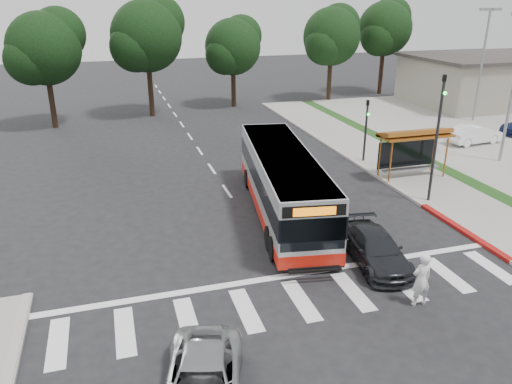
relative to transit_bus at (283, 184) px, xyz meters
name	(u,v)px	position (x,y,z in m)	size (l,w,h in m)	color
ground	(259,239)	(-1.88, -2.28, -1.53)	(140.00, 140.00, 0.00)	black
sidewalk_east	(387,162)	(9.12, 5.72, -1.47)	(4.00, 40.00, 0.12)	gray
curb_east	(358,164)	(7.12, 5.72, -1.46)	(0.30, 40.00, 0.15)	#9E9991
curb_east_red	(463,230)	(7.12, -4.28, -1.46)	(0.32, 6.00, 0.15)	maroon
commercial_building	(486,81)	(28.12, 19.72, 0.67)	(14.00, 10.00, 4.40)	gray
building_roof_cap	(490,57)	(28.12, 19.72, 3.02)	(14.60, 10.60, 0.30)	#383330
crosswalk_ladder	(301,300)	(-1.88, -7.28, -1.53)	(18.00, 2.60, 0.01)	silver
bus_shelter	(414,139)	(8.92, 2.82, 0.82)	(4.20, 1.60, 2.86)	#995419
traffic_signal_ne_tall	(438,129)	(7.72, -0.79, 2.34)	(0.18, 0.37, 6.50)	black
traffic_signal_ne_short	(366,124)	(7.72, 6.21, 0.94)	(0.18, 0.37, 4.00)	black
lot_light_mid	(484,50)	(22.12, 13.72, 4.37)	(1.90, 0.35, 9.01)	gray
tree_ne_a	(332,35)	(14.20, 25.78, 4.86)	(6.16, 5.74, 9.30)	black
tree_ne_b	(385,27)	(21.20, 27.78, 5.39)	(6.16, 5.74, 10.02)	black
tree_north_a	(147,35)	(-3.80, 23.78, 5.39)	(6.60, 6.15, 10.17)	black
tree_north_b	(233,46)	(4.19, 25.78, 4.13)	(5.72, 5.33, 8.43)	black
tree_north_c	(45,47)	(-11.80, 21.78, 4.76)	(6.16, 5.74, 9.30)	black
transit_bus	(283,184)	(0.00, 0.00, 0.00)	(2.57, 11.88, 3.07)	#ADB0B2
pedestrian	(421,280)	(1.90, -8.67, -0.56)	(0.71, 0.47, 1.95)	white
dark_sedan	(376,249)	(1.89, -5.67, -0.90)	(1.79, 4.40, 1.28)	black
silver_suv_south	(203,384)	(-6.06, -10.94, -0.92)	(2.04, 4.43, 1.23)	#949798
parked_car_1	(474,134)	(17.23, 7.61, -0.75)	(1.44, 4.13, 1.36)	white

